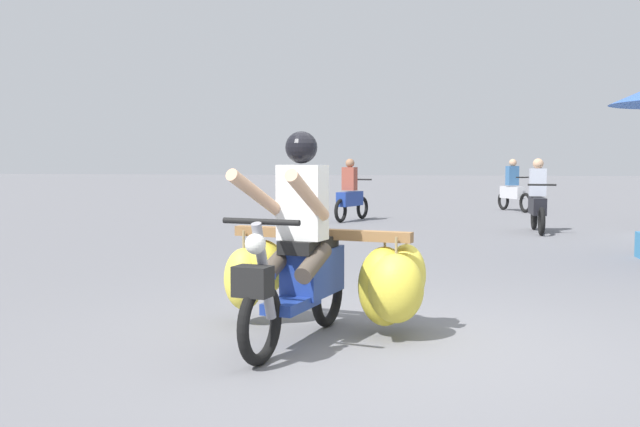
{
  "coord_description": "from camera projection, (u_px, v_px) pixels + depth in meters",
  "views": [
    {
      "loc": [
        0.37,
        -5.11,
        1.37
      ],
      "look_at": [
        -0.68,
        1.01,
        0.9
      ],
      "focal_mm": 40.03,
      "sensor_mm": 36.0,
      "label": 1
    }
  ],
  "objects": [
    {
      "name": "ground_plane",
      "position": [
        389.0,
        348.0,
        5.19
      ],
      "size": [
        120.0,
        120.0,
        0.0
      ],
      "primitive_type": "plane",
      "color": "slate"
    },
    {
      "name": "motorbike_main_loaded",
      "position": [
        326.0,
        269.0,
        5.52
      ],
      "size": [
        1.76,
        1.73,
        1.58
      ],
      "color": "black",
      "rests_on": "ground"
    },
    {
      "name": "motorbike_distant_ahead_left",
      "position": [
        538.0,
        202.0,
        13.49
      ],
      "size": [
        0.5,
        1.62,
        1.4
      ],
      "color": "black",
      "rests_on": "ground"
    },
    {
      "name": "motorbike_distant_ahead_right",
      "position": [
        350.0,
        196.0,
        16.0
      ],
      "size": [
        0.71,
        1.56,
        1.4
      ],
      "color": "black",
      "rests_on": "ground"
    },
    {
      "name": "motorbike_distant_far_ahead",
      "position": [
        513.0,
        190.0,
        19.1
      ],
      "size": [
        0.84,
        1.5,
        1.4
      ],
      "color": "black",
      "rests_on": "ground"
    }
  ]
}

